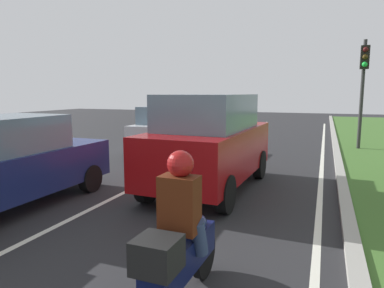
{
  "coord_description": "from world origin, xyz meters",
  "views": [
    {
      "loc": [
        3.62,
        1.78,
        2.32
      ],
      "look_at": [
        0.9,
        8.95,
        1.2
      ],
      "focal_mm": 32.92,
      "sensor_mm": 36.0,
      "label": 1
    }
  ],
  "objects_px": {
    "car_suv_ahead": "(210,142)",
    "traffic_light_near_right": "(363,76)",
    "motorcycle": "(179,261)",
    "car_hatchback_far": "(166,129)",
    "car_sedan_left_lane": "(10,163)",
    "rider_person": "(181,203)"
  },
  "relations": [
    {
      "from": "car_hatchback_far",
      "to": "motorcycle",
      "type": "height_order",
      "value": "car_hatchback_far"
    },
    {
      "from": "car_hatchback_far",
      "to": "car_suv_ahead",
      "type": "bearing_deg",
      "value": -53.18
    },
    {
      "from": "rider_person",
      "to": "traffic_light_near_right",
      "type": "distance_m",
      "value": 12.76
    },
    {
      "from": "car_hatchback_far",
      "to": "rider_person",
      "type": "xyz_separation_m",
      "value": [
        4.63,
        -9.61,
        0.31
      ]
    },
    {
      "from": "car_suv_ahead",
      "to": "car_sedan_left_lane",
      "type": "xyz_separation_m",
      "value": [
        -3.38,
        -2.68,
        -0.25
      ]
    },
    {
      "from": "motorcycle",
      "to": "traffic_light_near_right",
      "type": "bearing_deg",
      "value": 79.12
    },
    {
      "from": "car_suv_ahead",
      "to": "car_hatchback_far",
      "type": "relative_size",
      "value": 1.22
    },
    {
      "from": "car_sedan_left_lane",
      "to": "traffic_light_near_right",
      "type": "relative_size",
      "value": 0.98
    },
    {
      "from": "motorcycle",
      "to": "rider_person",
      "type": "bearing_deg",
      "value": 88.58
    },
    {
      "from": "traffic_light_near_right",
      "to": "motorcycle",
      "type": "bearing_deg",
      "value": -102.27
    },
    {
      "from": "car_sedan_left_lane",
      "to": "motorcycle",
      "type": "xyz_separation_m",
      "value": [
        4.56,
        -2.01,
        -0.35
      ]
    },
    {
      "from": "car_sedan_left_lane",
      "to": "motorcycle",
      "type": "distance_m",
      "value": 4.99
    },
    {
      "from": "car_sedan_left_lane",
      "to": "rider_person",
      "type": "distance_m",
      "value": 4.97
    },
    {
      "from": "car_suv_ahead",
      "to": "car_sedan_left_lane",
      "type": "height_order",
      "value": "car_suv_ahead"
    },
    {
      "from": "car_suv_ahead",
      "to": "motorcycle",
      "type": "height_order",
      "value": "car_suv_ahead"
    },
    {
      "from": "car_suv_ahead",
      "to": "traffic_light_near_right",
      "type": "xyz_separation_m",
      "value": [
        3.87,
        7.7,
        1.8
      ]
    },
    {
      "from": "car_suv_ahead",
      "to": "traffic_light_near_right",
      "type": "bearing_deg",
      "value": 65.48
    },
    {
      "from": "car_hatchback_far",
      "to": "traffic_light_near_right",
      "type": "distance_m",
      "value": 8.09
    },
    {
      "from": "motorcycle",
      "to": "traffic_light_near_right",
      "type": "distance_m",
      "value": 12.91
    },
    {
      "from": "motorcycle",
      "to": "car_hatchback_far",
      "type": "bearing_deg",
      "value": 116.98
    },
    {
      "from": "car_hatchback_far",
      "to": "rider_person",
      "type": "relative_size",
      "value": 3.23
    },
    {
      "from": "car_hatchback_far",
      "to": "car_sedan_left_lane",
      "type": "bearing_deg",
      "value": -87.42
    }
  ]
}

